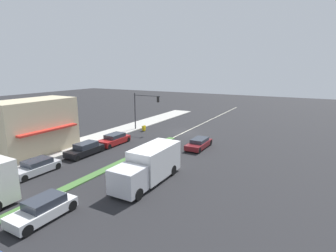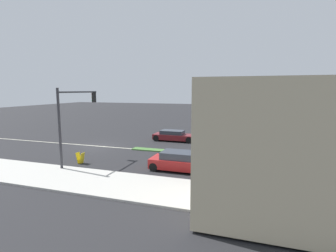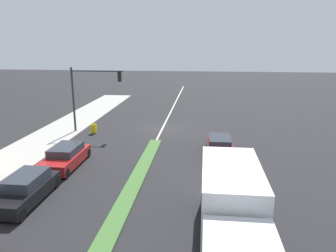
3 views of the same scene
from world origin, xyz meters
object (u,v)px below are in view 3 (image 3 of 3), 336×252
Objects in this scene: suv_black at (25,189)px; sedan_maroon at (220,146)px; warning_aframe_sign at (94,129)px; traffic_signal_main at (89,89)px; delivery_truck at (232,209)px; hatchback_red at (65,157)px.

suv_black reaches higher than sedan_maroon.
sedan_maroon reaches higher than warning_aframe_sign.
traffic_signal_main is at bearing -36.53° from warning_aframe_sign.
suv_black reaches higher than warning_aframe_sign.
suv_black is (-0.78, 12.65, 0.23)m from warning_aframe_sign.
delivery_truck is at bearing 90.00° from sedan_maroon.
sedan_maroon is at bearing 158.48° from traffic_signal_main.
warning_aframe_sign is at bearing -54.33° from delivery_truck.
sedan_maroon is (-11.12, 4.39, -3.32)m from traffic_signal_main.
hatchback_red reaches higher than warning_aframe_sign.
hatchback_red reaches higher than sedan_maroon.
suv_black is 13.14m from sedan_maroon.
traffic_signal_main is at bearing -21.52° from sedan_maroon.
warning_aframe_sign is 18.52m from delivery_truck.
hatchback_red is at bearing 20.14° from sedan_maroon.
hatchback_red is at bearing 95.74° from warning_aframe_sign.
suv_black is at bearing -13.35° from delivery_truck.
suv_black is at bearing 90.00° from hatchback_red.
hatchback_red is (10.00, -7.22, -0.84)m from delivery_truck.
traffic_signal_main is 1.27× the size of suv_black.
warning_aframe_sign is 7.84m from hatchback_red.
hatchback_red is at bearing -90.00° from suv_black.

